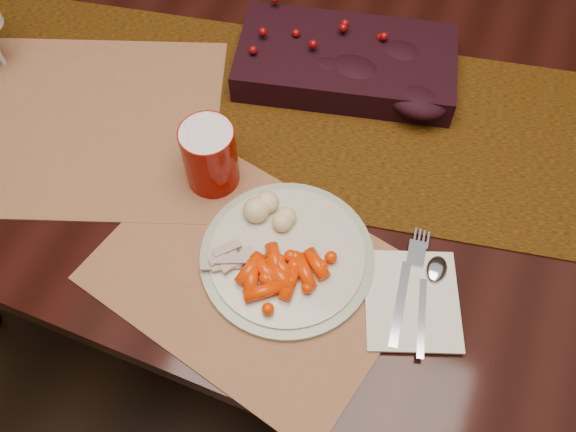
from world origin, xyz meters
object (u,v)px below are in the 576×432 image
at_px(mashed_potatoes, 272,210).
at_px(centerpiece, 346,59).
at_px(napkin, 412,300).
at_px(placemat_main, 251,275).
at_px(dinner_plate, 287,256).
at_px(baby_carrots, 276,273).
at_px(red_cup, 210,156).
at_px(dining_table, 342,226).
at_px(turkey_shreds, 226,257).

bearing_deg(mashed_potatoes, centerpiece, 89.78).
height_order(mashed_potatoes, napkin, mashed_potatoes).
distance_m(placemat_main, mashed_potatoes, 0.10).
bearing_deg(placemat_main, dinner_plate, 60.54).
bearing_deg(baby_carrots, placemat_main, -174.97).
bearing_deg(red_cup, baby_carrots, -38.74).
height_order(centerpiece, mashed_potatoes, centerpiece).
distance_m(centerpiece, baby_carrots, 0.40).
bearing_deg(red_cup, placemat_main, -47.28).
height_order(placemat_main, napkin, napkin).
bearing_deg(dining_table, dinner_plate, -92.02).
height_order(dinner_plate, red_cup, red_cup).
relative_size(placemat_main, dinner_plate, 1.67).
height_order(dining_table, placemat_main, placemat_main).
bearing_deg(red_cup, dining_table, 51.40).
height_order(centerpiece, napkin, centerpiece).
height_order(placemat_main, mashed_potatoes, mashed_potatoes).
xyz_separation_m(dinner_plate, red_cup, (-0.16, 0.09, 0.05)).
relative_size(centerpiece, turkey_shreds, 5.26).
height_order(centerpiece, turkey_shreds, centerpiece).
height_order(baby_carrots, turkey_shreds, baby_carrots).
xyz_separation_m(turkey_shreds, red_cup, (-0.08, 0.13, 0.03)).
bearing_deg(red_cup, napkin, -13.93).
xyz_separation_m(dining_table, baby_carrots, (-0.01, -0.33, 0.40)).
bearing_deg(napkin, baby_carrots, 172.59).
xyz_separation_m(mashed_potatoes, red_cup, (-0.11, 0.04, 0.02)).
bearing_deg(napkin, placemat_main, 171.30).
xyz_separation_m(centerpiece, placemat_main, (0.00, -0.40, -0.04)).
relative_size(dinner_plate, napkin, 1.67).
xyz_separation_m(centerpiece, baby_carrots, (0.04, -0.40, -0.01)).
bearing_deg(dinner_plate, napkin, 1.09).
bearing_deg(placemat_main, baby_carrots, 18.11).
xyz_separation_m(dining_table, mashed_potatoes, (-0.05, -0.25, 0.42)).
distance_m(mashed_potatoes, napkin, 0.23).
xyz_separation_m(baby_carrots, mashed_potatoes, (-0.04, 0.08, 0.01)).
height_order(mashed_potatoes, red_cup, red_cup).
relative_size(baby_carrots, napkin, 0.74).
height_order(turkey_shreds, napkin, turkey_shreds).
relative_size(centerpiece, mashed_potatoes, 4.65).
relative_size(napkin, red_cup, 1.34).
distance_m(placemat_main, turkey_shreds, 0.04).
relative_size(centerpiece, placemat_main, 0.87).
bearing_deg(baby_carrots, turkey_shreds, -178.94).
bearing_deg(red_cup, dinner_plate, -29.19).
distance_m(dining_table, placemat_main, 0.51).
xyz_separation_m(centerpiece, turkey_shreds, (-0.03, -0.40, -0.01)).
xyz_separation_m(baby_carrots, turkey_shreds, (-0.07, -0.00, -0.00)).
bearing_deg(baby_carrots, napkin, 12.76).
relative_size(baby_carrots, red_cup, 0.99).
distance_m(dining_table, turkey_shreds, 0.53).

